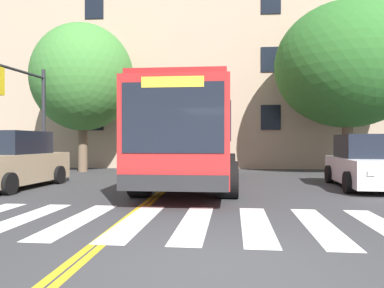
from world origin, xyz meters
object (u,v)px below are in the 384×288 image
(city_bus, at_px, (195,135))
(car_white_far_lane, at_px, (367,164))
(street_tree_curbside_large, at_px, (348,65))
(car_tan_near_lane, at_px, (12,162))
(street_tree_curbside_small, at_px, (83,78))
(traffic_light_far_corner, at_px, (25,101))

(city_bus, xyz_separation_m, car_white_far_lane, (5.81, -0.68, -0.97))
(city_bus, bearing_deg, car_white_far_lane, -6.72)
(car_white_far_lane, xyz_separation_m, street_tree_curbside_large, (1.09, 5.33, 4.35))
(city_bus, relative_size, car_tan_near_lane, 2.23)
(city_bus, distance_m, street_tree_curbside_small, 8.50)
(car_white_far_lane, bearing_deg, street_tree_curbside_small, 154.43)
(street_tree_curbside_large, bearing_deg, car_white_far_lane, -101.56)
(street_tree_curbside_large, bearing_deg, city_bus, -146.04)
(car_tan_near_lane, height_order, street_tree_curbside_large, street_tree_curbside_large)
(car_tan_near_lane, relative_size, traffic_light_far_corner, 1.03)
(car_tan_near_lane, distance_m, car_white_far_lane, 11.83)
(traffic_light_far_corner, bearing_deg, street_tree_curbside_large, 15.53)
(city_bus, relative_size, street_tree_curbside_small, 1.43)
(city_bus, height_order, street_tree_curbside_large, street_tree_curbside_large)
(traffic_light_far_corner, bearing_deg, car_white_far_lane, -6.69)
(city_bus, height_order, street_tree_curbside_small, street_tree_curbside_small)
(car_white_far_lane, relative_size, street_tree_curbside_small, 0.62)
(car_tan_near_lane, relative_size, street_tree_curbside_large, 0.60)
(traffic_light_far_corner, bearing_deg, street_tree_curbside_small, 79.65)
(street_tree_curbside_large, relative_size, street_tree_curbside_small, 1.08)
(car_tan_near_lane, height_order, traffic_light_far_corner, traffic_light_far_corner)
(city_bus, height_order, car_white_far_lane, city_bus)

